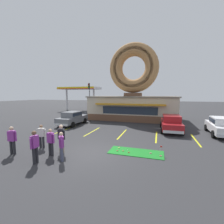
{
  "coord_description": "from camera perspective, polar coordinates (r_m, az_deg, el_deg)",
  "views": [
    {
      "loc": [
        3.96,
        -8.07,
        3.59
      ],
      "look_at": [
        -0.14,
        5.0,
        2.0
      ],
      "focal_mm": 24.0,
      "sensor_mm": 36.0,
      "label": 1
    }
  ],
  "objects": [
    {
      "name": "putting_mat",
      "position": [
        9.78,
        9.08,
        -14.91
      ],
      "size": [
        3.34,
        1.37,
        0.03
      ],
      "primitive_type": "cube",
      "color": "#197523",
      "rests_on": "ground"
    },
    {
      "name": "parking_stripe_left",
      "position": [
        14.87,
        -7.47,
        -7.4
      ],
      "size": [
        0.12,
        3.6,
        0.01
      ],
      "primitive_type": "cube",
      "color": "yellow",
      "rests_on": "ground"
    },
    {
      "name": "ground_plane",
      "position": [
        9.68,
        -8.39,
        -15.22
      ],
      "size": [
        160.0,
        160.0,
        0.0
      ],
      "primitive_type": "plane",
      "color": "#2D2D30"
    },
    {
      "name": "pedestrian_blue_sweater_man",
      "position": [
        8.75,
        -18.71,
        -11.82
      ],
      "size": [
        0.43,
        0.48,
        1.59
      ],
      "color": "#474C66",
      "rests_on": "ground"
    },
    {
      "name": "pedestrian_beanie_man",
      "position": [
        8.91,
        -27.36,
        -11.2
      ],
      "size": [
        0.25,
        0.6,
        1.75
      ],
      "color": "#232328",
      "rests_on": "ground"
    },
    {
      "name": "parking_stripe_centre",
      "position": [
        13.56,
        16.52,
        -9.0
      ],
      "size": [
        0.12,
        3.6,
        0.01
      ],
      "primitive_type": "cube",
      "color": "yellow",
      "rests_on": "ground"
    },
    {
      "name": "mini_donut_near_right",
      "position": [
        9.83,
        2.03,
        -14.5
      ],
      "size": [
        0.13,
        0.13,
        0.04
      ],
      "primitive_type": "torus",
      "color": "#A5724C",
      "rests_on": "putting_mat"
    },
    {
      "name": "parking_stripe_far_left",
      "position": [
        16.33,
        -17.13,
        -6.37
      ],
      "size": [
        0.12,
        3.6,
        0.01
      ],
      "primitive_type": "cube",
      "color": "yellow",
      "rests_on": "ground"
    },
    {
      "name": "golf_ball",
      "position": [
        9.97,
        5.9,
        -14.2
      ],
      "size": [
        0.04,
        0.04,
        0.04
      ],
      "primitive_type": "sphere",
      "color": "white",
      "rests_on": "putting_mat"
    },
    {
      "name": "pedestrian_leather_jacket_man",
      "position": [
        9.65,
        -22.33,
        -10.15
      ],
      "size": [
        0.59,
        0.3,
        1.61
      ],
      "color": "#232328",
      "rests_on": "ground"
    },
    {
      "name": "car_red",
      "position": [
        15.88,
        21.61,
        -3.7
      ],
      "size": [
        2.04,
        4.59,
        1.6
      ],
      "color": "maroon",
      "rests_on": "ground"
    },
    {
      "name": "donut_shop_building",
      "position": [
        22.32,
        8.02,
        6.94
      ],
      "size": [
        12.3,
        6.75,
        10.96
      ],
      "color": "brown",
      "rests_on": "ground"
    },
    {
      "name": "mini_donut_mid_left",
      "position": [
        10.33,
        2.62,
        -13.43
      ],
      "size": [
        0.13,
        0.13,
        0.04
      ],
      "primitive_type": "torus",
      "color": "#E5C666",
      "rests_on": "putting_mat"
    },
    {
      "name": "parking_stripe_mid_right",
      "position": [
        13.86,
        29.18,
        -9.23
      ],
      "size": [
        0.12,
        3.6,
        0.01
      ],
      "primitive_type": "cube",
      "color": "yellow",
      "rests_on": "ground"
    },
    {
      "name": "mini_donut_far_left",
      "position": [
        9.51,
        18.04,
        -15.58
      ],
      "size": [
        0.13,
        0.13,
        0.04
      ],
      "primitive_type": "torus",
      "color": "#D8667F",
      "rests_on": "putting_mat"
    },
    {
      "name": "mini_donut_mid_centre",
      "position": [
        9.83,
        4.28,
        -14.52
      ],
      "size": [
        0.13,
        0.13,
        0.04
      ],
      "primitive_type": "torus",
      "color": "#A5724C",
      "rests_on": "putting_mat"
    },
    {
      "name": "parking_stripe_mid_left",
      "position": [
        13.91,
        3.94,
        -8.34
      ],
      "size": [
        0.12,
        3.6,
        0.01
      ],
      "primitive_type": "cube",
      "color": "yellow",
      "rests_on": "ground"
    },
    {
      "name": "pedestrian_crossing_woman",
      "position": [
        9.87,
        -18.74,
        -9.04
      ],
      "size": [
        0.59,
        0.31,
        1.76
      ],
      "color": "#7F7056",
      "rests_on": "ground"
    },
    {
      "name": "trash_bin",
      "position": [
        21.96,
        -9.87,
        -1.57
      ],
      "size": [
        0.57,
        0.57,
        0.97
      ],
      "color": "#232833",
      "rests_on": "ground"
    },
    {
      "name": "mini_donut_mid_right",
      "position": [
        9.73,
        14.52,
        -14.94
      ],
      "size": [
        0.13,
        0.13,
        0.04
      ],
      "primitive_type": "torus",
      "color": "#D8667F",
      "rests_on": "putting_mat"
    },
    {
      "name": "putting_flag_pin",
      "position": [
        9.57,
        18.02,
        -12.95
      ],
      "size": [
        0.13,
        0.01,
        0.55
      ],
      "color": "silver",
      "rests_on": "putting_mat"
    },
    {
      "name": "pedestrian_hooded_kid",
      "position": [
        11.27,
        -25.26,
        -7.98
      ],
      "size": [
        0.58,
        0.33,
        1.58
      ],
      "color": "#232328",
      "rests_on": "ground"
    },
    {
      "name": "mini_donut_near_left",
      "position": [
        9.62,
        6.45,
        -15.02
      ],
      "size": [
        0.13,
        0.13,
        0.04
      ],
      "primitive_type": "torus",
      "color": "brown",
      "rests_on": "putting_mat"
    },
    {
      "name": "pedestrian_clipboard_woman",
      "position": [
        10.87,
        -33.79,
        -8.56
      ],
      "size": [
        0.59,
        0.31,
        1.71
      ],
      "color": "#232328",
      "rests_on": "ground"
    },
    {
      "name": "traffic_light_pole",
      "position": [
        28.93,
        -8.63,
        6.78
      ],
      "size": [
        0.28,
        0.47,
        5.8
      ],
      "color": "#595B60",
      "rests_on": "ground"
    },
    {
      "name": "gas_station_canopy",
      "position": [
        35.37,
        -12.21,
        8.53
      ],
      "size": [
        9.0,
        4.46,
        5.3
      ],
      "color": "silver",
      "rests_on": "ground"
    },
    {
      "name": "car_white",
      "position": [
        16.49,
        36.26,
        -4.16
      ],
      "size": [
        2.2,
        4.66,
        1.6
      ],
      "color": "silver",
      "rests_on": "ground"
    },
    {
      "name": "car_grey",
      "position": [
        18.46,
        -14.85,
        -2.07
      ],
      "size": [
        2.04,
        4.59,
        1.6
      ],
      "color": "slate",
      "rests_on": "ground"
    }
  ]
}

